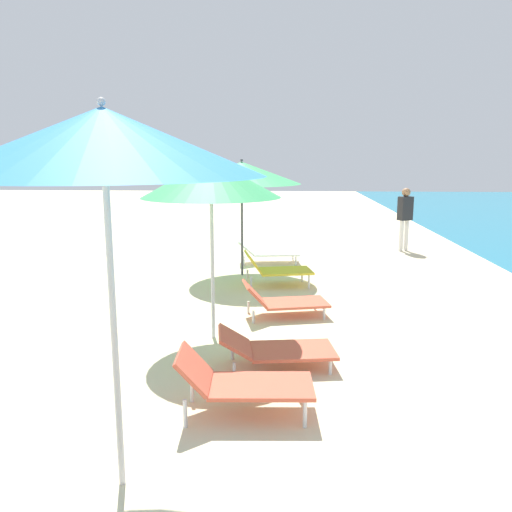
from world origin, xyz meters
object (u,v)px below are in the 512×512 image
object	(u,v)px
umbrella_farthest	(242,173)
lounger_farthest_inland	(276,269)
person_walking_near	(405,213)
umbrella_third	(103,142)
umbrella_fourth	(211,179)
lounger_farthest_shoreside	(267,251)
lounger_third_shoreside	(241,382)
lounger_fourth_inland	(275,348)
lounger_fourth_shoreside	(283,300)

from	to	relation	value
umbrella_farthest	lounger_farthest_inland	distance (m)	2.17
umbrella_farthest	person_walking_near	xyz separation A→B (m)	(4.07, 3.00, -1.14)
umbrella_third	lounger_farthest_inland	xyz separation A→B (m)	(1.09, 6.25, -2.27)
umbrella_fourth	lounger_farthest_shoreside	bearing A→B (deg)	83.57
lounger_third_shoreside	lounger_fourth_inland	distance (m)	1.22
lounger_third_shoreside	person_walking_near	distance (m)	9.75
lounger_fourth_inland	lounger_farthest_shoreside	distance (m)	6.11
umbrella_third	umbrella_farthest	xyz separation A→B (m)	(0.36, 7.18, -0.46)
lounger_fourth_shoreside	lounger_farthest_inland	size ratio (longest dim) A/B	1.02
umbrella_fourth	lounger_third_shoreside	bearing A→B (deg)	-75.11
umbrella_fourth	lounger_fourth_shoreside	xyz separation A→B (m)	(0.97, 1.02, -1.96)
lounger_fourth_shoreside	lounger_farthest_shoreside	size ratio (longest dim) A/B	0.94
lounger_third_shoreside	lounger_fourth_shoreside	size ratio (longest dim) A/B	0.95
lounger_fourth_inland	lounger_third_shoreside	bearing A→B (deg)	-112.72
lounger_fourth_shoreside	umbrella_farthest	size ratio (longest dim) A/B	0.58
lounger_fourth_shoreside	lounger_fourth_inland	distance (m)	2.01
lounger_fourth_shoreside	lounger_fourth_inland	size ratio (longest dim) A/B	0.97
person_walking_near	umbrella_farthest	bearing A→B (deg)	-82.24
lounger_farthest_shoreside	umbrella_third	bearing A→B (deg)	-101.99
umbrella_farthest	umbrella_fourth	bearing A→B (deg)	-91.35
lounger_third_shoreside	umbrella_farthest	distance (m)	6.32
lounger_fourth_inland	umbrella_farthest	bearing A→B (deg)	91.52
umbrella_third	lounger_fourth_inland	world-z (taller)	umbrella_third
lounger_farthest_inland	lounger_third_shoreside	bearing A→B (deg)	-103.74
umbrella_third	lounger_farthest_inland	distance (m)	6.74
lounger_farthest_shoreside	lounger_farthest_inland	world-z (taller)	lounger_farthest_inland
umbrella_fourth	lounger_fourth_inland	xyz separation A→B (m)	(0.89, -0.98, -1.98)
lounger_third_shoreside	lounger_farthest_shoreside	distance (m)	7.28
umbrella_third	person_walking_near	distance (m)	11.23
umbrella_third	lounger_farthest_shoreside	world-z (taller)	umbrella_third
lounger_fourth_inland	lounger_farthest_shoreside	bearing A→B (deg)	85.12
umbrella_farthest	person_walking_near	size ratio (longest dim) A/B	1.47
person_walking_near	lounger_fourth_shoreside	bearing A→B (deg)	-57.26
lounger_fourth_shoreside	person_walking_near	distance (m)	6.71
lounger_farthest_shoreside	lounger_fourth_inland	bearing A→B (deg)	-93.35
umbrella_third	lounger_farthest_shoreside	distance (m)	8.79
umbrella_third	umbrella_fourth	xyz separation A→B (m)	(0.27, 3.31, -0.40)
umbrella_farthest	lounger_third_shoreside	bearing A→B (deg)	-85.42
umbrella_farthest	lounger_farthest_shoreside	world-z (taller)	umbrella_farthest
umbrella_third	lounger_third_shoreside	size ratio (longest dim) A/B	2.15
umbrella_third	lounger_fourth_shoreside	distance (m)	5.09
umbrella_fourth	umbrella_farthest	xyz separation A→B (m)	(0.09, 3.87, -0.06)
lounger_third_shoreside	person_walking_near	xyz separation A→B (m)	(3.59, 9.04, 0.67)
lounger_farthest_inland	person_walking_near	world-z (taller)	person_walking_near
lounger_fourth_shoreside	lounger_farthest_inland	distance (m)	1.93
lounger_farthest_inland	lounger_fourth_shoreside	bearing A→B (deg)	-96.51
umbrella_fourth	lounger_farthest_shoreside	world-z (taller)	umbrella_fourth
lounger_fourth_shoreside	lounger_farthest_inland	xyz separation A→B (m)	(-0.15, 1.92, 0.08)
umbrella_third	umbrella_fourth	size ratio (longest dim) A/B	1.15
lounger_fourth_shoreside	umbrella_fourth	bearing A→B (deg)	-145.83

